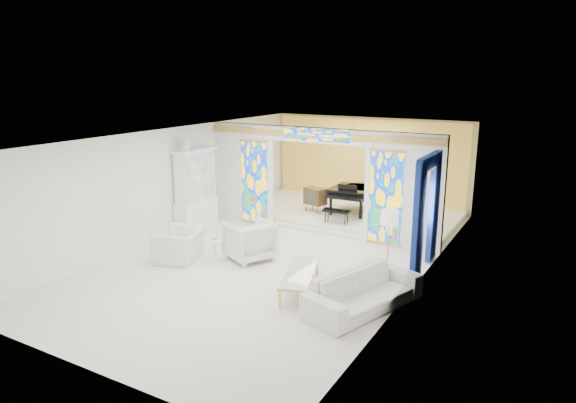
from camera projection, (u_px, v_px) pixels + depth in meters
The scene contains 24 objects.
floor at pixel (282, 254), 12.99m from camera, with size 12.00×12.00×0.00m, color white.
ceiling at pixel (281, 135), 12.26m from camera, with size 7.00×12.00×0.02m, color white.
wall_back at pixel (369, 161), 17.68m from camera, with size 7.00×0.02×3.00m, color white.
wall_front at pixel (77, 278), 7.56m from camera, with size 7.00×0.02×3.00m, color white.
wall_left at pixel (173, 182), 14.30m from camera, with size 0.02×12.00×3.00m, color white.
wall_right at pixel (423, 215), 10.95m from camera, with size 0.02×12.00×3.00m, color white.
partition_wall at pixel (318, 176), 14.27m from camera, with size 7.00×0.22×3.00m.
stained_glass_left at pixel (255, 182), 15.24m from camera, with size 0.90×0.04×2.40m, color gold.
stained_glass_right at pixel (386, 198), 13.29m from camera, with size 0.90×0.04×2.40m, color gold.
stained_glass_transom at pixel (317, 135), 13.90m from camera, with size 2.00×0.04×0.34m, color gold.
alcove_platform at pixel (346, 213), 16.42m from camera, with size 6.80×3.80×0.18m, color white.
gold_curtain_back at pixel (368, 162), 17.58m from camera, with size 6.70×0.10×2.90m, color #E2C84E.
chandelier at pixel (353, 137), 15.65m from camera, with size 0.48×0.48×0.30m, color gold.
blue_drapes at pixel (427, 204), 11.57m from camera, with size 0.14×1.85×2.65m.
china_cabinet at pixel (196, 190), 14.75m from camera, with size 0.56×1.46×2.72m.
armchair_left at pixel (180, 245), 12.47m from camera, with size 1.17×1.03×0.76m, color white.
armchair_right at pixel (250, 241), 12.49m from camera, with size 1.03×1.06×0.96m, color white.
sofa at pixel (364, 291), 9.87m from camera, with size 2.52×0.99×0.74m, color white.
side_table at pixel (215, 247), 12.42m from camera, with size 0.50×0.50×0.54m.
vase at pixel (214, 236), 12.35m from camera, with size 0.16×0.16×0.17m, color silver.
coffee_table at pixel (300, 273), 10.68m from camera, with size 1.20×2.03×0.43m.
floor_lamp at pixel (390, 221), 11.03m from camera, with size 0.41×0.41×1.59m.
grand_piano at pixel (358, 192), 16.06m from camera, with size 1.57×2.47×0.98m.
tv_console at pixel (315, 196), 16.20m from camera, with size 0.74×0.59×0.75m.
Camera 1 is at (6.20, -10.60, 4.43)m, focal length 32.00 mm.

